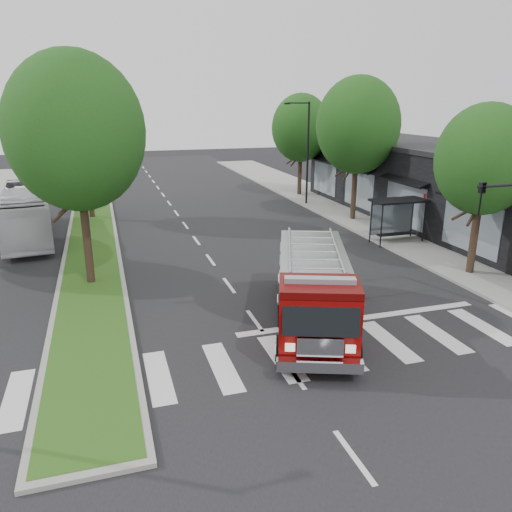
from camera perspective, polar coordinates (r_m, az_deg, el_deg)
The scene contains 13 objects.
ground at distance 19.27m, azimuth -0.14°, elevation -7.43°, with size 140.00×140.00×0.00m, color black.
sidewalk_right at distance 33.01m, azimuth 15.72°, elevation 2.66°, with size 5.00×80.00×0.15m, color gray.
median at distance 35.65m, azimuth -18.19°, elevation 3.51°, with size 3.00×50.00×0.15m.
storefront_row at distance 35.15m, azimuth 22.28°, elevation 6.94°, with size 8.00×30.00×5.00m, color black.
bus_shelter at distance 30.37m, azimuth 15.81°, elevation 5.23°, with size 3.20×1.60×2.61m.
tree_right_near at distance 25.18m, azimuth 24.65°, elevation 9.95°, with size 4.40×4.40×8.05m.
tree_right_mid at distance 34.98m, azimuth 11.57°, elevation 14.41°, with size 5.60×5.60×9.72m.
tree_right_far at distance 44.05m, azimuth 5.15°, elevation 14.37°, with size 5.00×5.00×8.73m.
tree_median_near at distance 22.78m, azimuth -19.91°, elevation 13.17°, with size 5.80×5.80×10.16m.
tree_median_far at distance 36.77m, azimuth -19.14°, elevation 13.96°, with size 5.60×5.60×9.72m.
streetlight_right_far at distance 40.02m, azimuth 5.74°, elevation 12.11°, with size 2.11×0.20×8.00m.
fire_engine at distance 18.58m, azimuth 6.57°, elevation -3.79°, with size 5.33×8.83×2.94m.
city_bus at distance 33.48m, azimuth -24.76°, elevation 4.47°, with size 2.56×10.95×3.05m, color silver.
Camera 1 is at (-5.14, -16.73, 8.08)m, focal length 35.00 mm.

